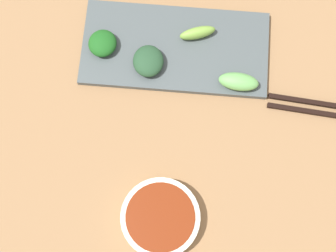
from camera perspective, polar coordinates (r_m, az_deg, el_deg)
tabletop at (r=0.85m, az=0.17°, el=1.05°), size 2.10×2.10×0.02m
sauce_bowl at (r=0.79m, az=-0.62°, el=-10.76°), size 0.13×0.13×0.03m
serving_plate at (r=0.88m, az=0.56°, el=9.13°), size 0.16×0.33×0.01m
broccoli_leafy_0 at (r=0.85m, az=-2.34°, el=7.65°), size 0.06×0.06×0.03m
broccoli_leafy_1 at (r=0.87m, az=-7.72°, el=9.62°), size 0.06×0.06×0.03m
broccoli_stalk_2 at (r=0.84m, az=8.31°, el=5.19°), size 0.04×0.07×0.03m
broccoli_stalk_3 at (r=0.87m, az=3.49°, el=10.88°), size 0.04×0.07×0.02m
chopsticks at (r=0.89m, az=18.95°, el=1.72°), size 0.04×0.23×0.01m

